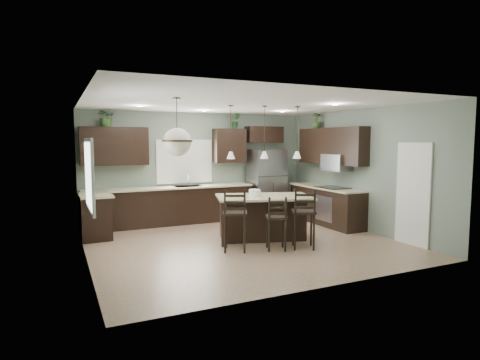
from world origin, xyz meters
name	(u,v)px	position (x,y,z in m)	size (l,w,h in m)	color
ground	(244,243)	(0.00, 0.00, 0.00)	(6.00, 6.00, 0.00)	#9E8466
pantry_door	(413,194)	(2.98, -1.55, 1.02)	(0.04, 0.82, 2.04)	white
window_back	(184,161)	(-0.40, 2.73, 1.55)	(1.35, 0.02, 1.00)	white
window_left	(89,175)	(-2.98, -0.80, 1.55)	(0.02, 1.10, 1.00)	white
left_return_cabs	(95,217)	(-2.70, 1.70, 0.45)	(0.60, 0.90, 0.90)	black
left_return_countertop	(96,195)	(-2.68, 1.70, 0.92)	(0.66, 0.96, 0.04)	beige
back_lower_cabs	(171,206)	(-0.85, 2.45, 0.45)	(4.20, 0.60, 0.90)	black
back_countertop	(171,188)	(-0.85, 2.43, 0.92)	(4.20, 0.66, 0.04)	beige
sink_inset	(188,186)	(-0.40, 2.43, 0.94)	(0.70, 0.45, 0.01)	gray
faucet	(189,181)	(-0.40, 2.40, 1.08)	(0.02, 0.02, 0.28)	silver
back_upper_left	(114,146)	(-2.15, 2.58, 1.95)	(1.55, 0.34, 0.90)	black
back_upper_right	(229,146)	(0.80, 2.58, 1.95)	(0.85, 0.34, 0.90)	black
fridge_header	(264,135)	(1.85, 2.58, 2.25)	(1.05, 0.34, 0.45)	black
right_lower_cabs	(326,206)	(2.70, 0.87, 0.45)	(0.60, 2.35, 0.90)	black
right_countertop	(326,187)	(2.68, 0.87, 0.92)	(0.66, 2.35, 0.04)	beige
cooktop	(333,188)	(2.68, 0.60, 0.94)	(0.58, 0.75, 0.02)	black
wall_oven_front	(323,208)	(2.40, 0.60, 0.45)	(0.01, 0.72, 0.60)	gray
right_upper_cabs	(331,146)	(2.83, 0.87, 1.95)	(0.34, 2.35, 0.90)	black
microwave	(336,163)	(2.78, 0.60, 1.55)	(0.40, 0.75, 0.40)	gray
refrigerator	(266,183)	(1.77, 2.29, 0.93)	(0.90, 0.74, 1.85)	#9A99A1
kitchen_island	(264,218)	(0.51, 0.09, 0.46)	(1.96, 1.11, 0.92)	black
serving_dish	(255,193)	(0.32, 0.15, 0.99)	(0.24, 0.24, 0.14)	white
bar_stool_left	(235,220)	(-0.41, -0.48, 0.59)	(0.44, 0.44, 1.19)	black
bar_stool_center	(276,223)	(0.33, -0.74, 0.52)	(0.39, 0.39, 1.04)	black
bar_stool_right	(303,218)	(0.86, -0.86, 0.59)	(0.44, 0.44, 1.17)	black
pendant_left	(231,132)	(-0.16, 0.29, 2.25)	(0.17, 0.17, 1.10)	silver
pendant_center	(264,132)	(0.51, 0.09, 2.25)	(0.17, 0.17, 1.10)	silver
pendant_right	(297,132)	(1.18, -0.11, 2.25)	(0.17, 0.17, 1.10)	white
chandelier	(177,127)	(-1.54, -0.59, 2.31)	(0.52, 0.52, 0.99)	beige
plant_back_left	(107,116)	(-2.30, 2.55, 2.64)	(0.43, 0.37, 0.48)	#2E4E22
plant_back_right	(236,121)	(0.98, 2.55, 2.61)	(0.24, 0.19, 0.43)	#244D21
plant_right_wall	(317,121)	(2.80, 1.48, 2.61)	(0.23, 0.23, 0.41)	#324F22
room_shell	(244,160)	(0.00, 0.00, 1.70)	(6.00, 6.00, 6.00)	slate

